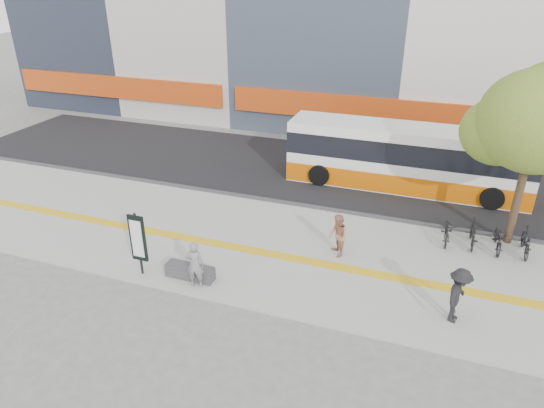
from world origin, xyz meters
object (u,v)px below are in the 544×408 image
(signboard, at_px, (138,239))
(pedestrian_tan, at_px, (338,236))
(seated_woman, at_px, (195,264))
(bench, at_px, (190,272))
(street_tree, at_px, (535,123))
(pedestrian_dark, at_px, (458,296))
(bus, at_px, (406,159))

(signboard, height_order, pedestrian_tan, signboard)
(seated_woman, bearing_deg, pedestrian_tan, -154.19)
(signboard, bearing_deg, pedestrian_tan, 29.43)
(bench, bearing_deg, signboard, -169.19)
(signboard, height_order, street_tree, street_tree)
(signboard, xyz_separation_m, pedestrian_dark, (9.62, 0.97, -0.44))
(pedestrian_dark, bearing_deg, bus, 28.32)
(bus, xyz_separation_m, pedestrian_dark, (2.35, -9.04, -0.45))
(street_tree, xyz_separation_m, seated_woman, (-9.40, -6.33, -3.65))
(street_tree, bearing_deg, pedestrian_dark, -108.13)
(seated_woman, height_order, pedestrian_dark, pedestrian_dark)
(signboard, bearing_deg, seated_woman, -0.09)
(street_tree, bearing_deg, signboard, -150.93)
(bench, distance_m, bus, 11.29)
(bus, height_order, pedestrian_dark, bus)
(street_tree, height_order, bus, street_tree)
(pedestrian_dark, bearing_deg, street_tree, -4.36)
(street_tree, xyz_separation_m, pedestrian_dark, (-1.76, -5.36, -3.59))
(bench, relative_size, bus, 0.15)
(pedestrian_tan, bearing_deg, seated_woman, -82.44)
(street_tree, bearing_deg, seated_woman, -146.05)
(signboard, distance_m, pedestrian_dark, 9.68)
(bench, xyz_separation_m, signboard, (-1.60, -0.31, 1.06))
(bench, distance_m, pedestrian_tan, 5.10)
(bus, relative_size, pedestrian_dark, 6.21)
(pedestrian_tan, relative_size, pedestrian_dark, 0.90)
(bus, distance_m, pedestrian_tan, 6.96)
(pedestrian_dark, bearing_deg, bench, 108.48)
(seated_woman, xyz_separation_m, pedestrian_tan, (3.76, 3.24, -0.02))
(bench, relative_size, seated_woman, 1.03)
(street_tree, distance_m, pedestrian_tan, 7.41)
(street_tree, distance_m, seated_woman, 11.91)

